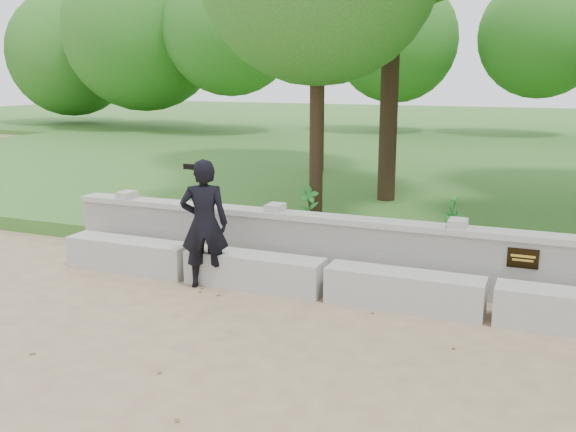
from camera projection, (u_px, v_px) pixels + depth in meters
ground at (467, 394)px, 5.70m from camera, size 80.00×80.00×0.00m
lawn at (532, 168)px, 18.28m from camera, size 40.00×22.00×0.25m
concrete_bench at (490, 301)px, 7.36m from camera, size 11.90×0.45×0.45m
parapet_wall at (497, 265)px, 7.94m from camera, size 12.50×0.35×0.90m
man_main at (204, 224)px, 8.39m from camera, size 0.74×0.70×1.72m
shrub_a at (309, 206)px, 10.89m from camera, size 0.42×0.36×0.66m
shrub_d at (454, 212)px, 10.64m from camera, size 0.34×0.37×0.57m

